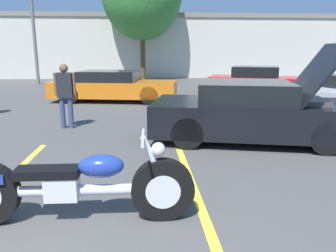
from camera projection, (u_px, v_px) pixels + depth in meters
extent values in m
cube|color=yellow|center=(193.00, 187.00, 4.65)|extent=(0.12, 4.72, 0.01)
cube|color=beige|center=(125.00, 46.00, 24.25)|extent=(32.00, 4.00, 4.40)
cube|color=gray|center=(124.00, 17.00, 23.78)|extent=(32.00, 4.20, 0.30)
cylinder|color=slate|center=(33.00, 23.00, 17.93)|extent=(0.18, 0.18, 6.69)
cylinder|color=brown|center=(143.00, 55.00, 21.11)|extent=(0.32, 0.32, 3.24)
cylinder|color=black|center=(163.00, 189.00, 3.73)|extent=(0.72, 0.17, 0.72)
cylinder|color=silver|center=(163.00, 189.00, 3.73)|extent=(0.40, 0.18, 0.40)
cylinder|color=silver|center=(76.00, 190.00, 3.67)|extent=(1.66, 0.15, 0.12)
cube|color=silver|center=(62.00, 187.00, 3.65)|extent=(0.36, 0.25, 0.28)
ellipsoid|color=navy|center=(101.00, 166.00, 3.62)|extent=(0.51, 0.29, 0.26)
cube|color=black|center=(48.00, 172.00, 3.60)|extent=(0.70, 0.27, 0.10)
cylinder|color=silver|center=(154.00, 163.00, 3.65)|extent=(0.31, 0.08, 0.63)
cylinder|color=silver|center=(143.00, 137.00, 3.58)|extent=(0.05, 0.70, 0.04)
sphere|color=silver|center=(158.00, 149.00, 3.62)|extent=(0.16, 0.16, 0.16)
cylinder|color=silver|center=(40.00, 192.00, 3.76)|extent=(1.27, 0.11, 0.09)
cube|color=black|center=(251.00, 117.00, 7.02)|extent=(4.50, 2.77, 0.66)
cube|color=black|center=(245.00, 92.00, 6.92)|extent=(2.21, 2.08, 0.43)
cylinder|color=black|center=(327.00, 138.00, 6.08)|extent=(0.67, 0.36, 0.64)
cylinder|color=black|center=(304.00, 120.00, 7.68)|extent=(0.67, 0.36, 0.64)
cylinder|color=black|center=(188.00, 133.00, 6.45)|extent=(0.67, 0.36, 0.64)
cylinder|color=black|center=(194.00, 116.00, 8.06)|extent=(0.67, 0.36, 0.64)
cube|color=black|center=(314.00, 74.00, 6.64)|extent=(1.24, 1.89, 1.22)
cube|color=#4C4C51|center=(309.00, 105.00, 6.79)|extent=(0.82, 1.15, 0.28)
cube|color=red|center=(258.00, 83.00, 14.64)|extent=(4.70, 3.23, 0.58)
cube|color=black|center=(255.00, 71.00, 14.57)|extent=(2.40, 2.22, 0.46)
cylinder|color=black|center=(291.00, 89.00, 13.56)|extent=(0.68, 0.43, 0.65)
cylinder|color=black|center=(289.00, 86.00, 15.05)|extent=(0.68, 0.43, 0.65)
cylinder|color=black|center=(226.00, 87.00, 14.30)|extent=(0.68, 0.43, 0.65)
cylinder|color=black|center=(230.00, 84.00, 15.79)|extent=(0.68, 0.43, 0.65)
cube|color=orange|center=(115.00, 89.00, 12.51)|extent=(4.91, 2.53, 0.58)
cube|color=black|center=(109.00, 76.00, 12.42)|extent=(2.34, 1.92, 0.39)
cylinder|color=black|center=(149.00, 96.00, 11.67)|extent=(0.69, 0.33, 0.66)
cylinder|color=black|center=(155.00, 91.00, 13.16)|extent=(0.69, 0.33, 0.66)
cylinder|color=black|center=(71.00, 95.00, 11.93)|extent=(0.69, 0.33, 0.66)
cylinder|color=black|center=(85.00, 90.00, 13.42)|extent=(0.69, 0.33, 0.66)
cylinder|color=black|center=(310.00, 102.00, 10.28)|extent=(0.69, 0.44, 0.66)
cylinder|color=#38476B|center=(63.00, 113.00, 8.13)|extent=(0.12, 0.12, 0.77)
cylinder|color=#38476B|center=(71.00, 113.00, 8.15)|extent=(0.12, 0.12, 0.77)
cube|color=#26262D|center=(65.00, 85.00, 7.98)|extent=(0.36, 0.20, 0.61)
cylinder|color=brown|center=(55.00, 84.00, 7.96)|extent=(0.08, 0.08, 0.55)
cylinder|color=brown|center=(74.00, 84.00, 7.99)|extent=(0.08, 0.08, 0.55)
sphere|color=brown|center=(64.00, 68.00, 7.89)|extent=(0.21, 0.21, 0.21)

